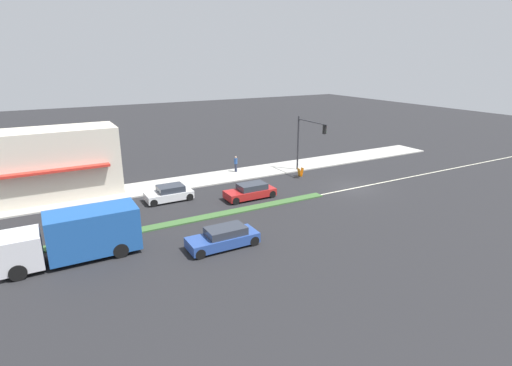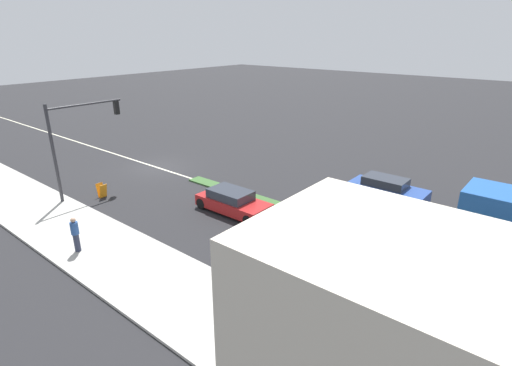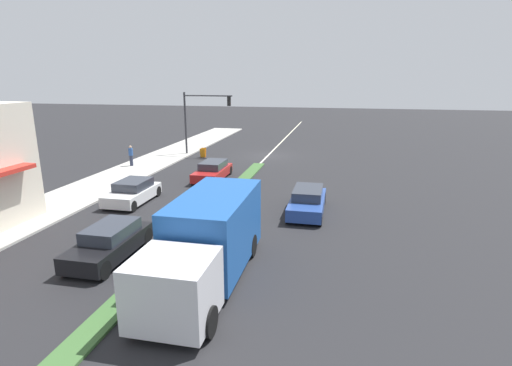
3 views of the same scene
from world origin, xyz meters
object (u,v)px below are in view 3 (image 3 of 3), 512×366
(delivery_truck, at_px, (208,240))
(van_white, at_px, (133,192))
(pedestrian, at_px, (131,155))
(warning_aframe_sign, at_px, (203,153))
(traffic_signal_main, at_px, (200,113))
(coupe_blue, at_px, (307,201))
(suv_black, at_px, (110,242))
(hatchback_red, at_px, (213,171))

(delivery_truck, xyz_separation_m, van_white, (7.20, -7.70, -0.85))
(pedestrian, distance_m, van_white, 9.83)
(delivery_truck, height_order, van_white, delivery_truck)
(warning_aframe_sign, distance_m, van_white, 13.68)
(traffic_signal_main, xyz_separation_m, coupe_blue, (-11.12, 14.30, -3.28))
(warning_aframe_sign, distance_m, delivery_truck, 22.77)
(suv_black, bearing_deg, traffic_signal_main, -79.67)
(pedestrian, xyz_separation_m, warning_aframe_sign, (-4.25, -5.11, -0.55))
(hatchback_red, distance_m, van_white, 6.75)
(delivery_truck, distance_m, coupe_blue, 8.57)
(delivery_truck, bearing_deg, coupe_blue, -109.18)
(traffic_signal_main, xyz_separation_m, hatchback_red, (-3.92, 8.51, -3.29))
(van_white, distance_m, suv_black, 7.42)
(warning_aframe_sign, xyz_separation_m, delivery_truck, (-7.79, 21.37, 1.04))
(traffic_signal_main, xyz_separation_m, pedestrian, (3.71, 6.10, -2.92))
(traffic_signal_main, relative_size, suv_black, 1.34)
(traffic_signal_main, distance_m, delivery_truck, 23.98)
(warning_aframe_sign, height_order, delivery_truck, delivery_truck)
(hatchback_red, relative_size, van_white, 1.12)
(suv_black, bearing_deg, hatchback_red, -90.00)
(pedestrian, relative_size, van_white, 0.43)
(coupe_blue, distance_m, van_white, 10.01)
(traffic_signal_main, distance_m, coupe_blue, 18.41)
(hatchback_red, distance_m, suv_black, 13.02)
(coupe_blue, relative_size, suv_black, 1.07)
(hatchback_red, bearing_deg, van_white, 65.50)
(hatchback_red, height_order, van_white, van_white)
(pedestrian, distance_m, coupe_blue, 16.96)
(pedestrian, distance_m, warning_aframe_sign, 6.67)
(delivery_truck, bearing_deg, van_white, -46.93)
(warning_aframe_sign, distance_m, hatchback_red, 8.25)
(warning_aframe_sign, bearing_deg, hatchback_red, 114.27)
(suv_black, bearing_deg, warning_aframe_sign, -80.63)
(suv_black, bearing_deg, pedestrian, -63.66)
(pedestrian, xyz_separation_m, suv_black, (-7.64, 15.43, -0.33))
(coupe_blue, distance_m, suv_black, 10.20)
(delivery_truck, distance_m, suv_black, 4.55)
(van_white, bearing_deg, pedestrian, -60.51)
(pedestrian, height_order, coupe_blue, pedestrian)
(hatchback_red, xyz_separation_m, coupe_blue, (-7.20, 5.79, 0.01))
(traffic_signal_main, distance_m, suv_black, 22.12)
(warning_aframe_sign, bearing_deg, van_white, 92.47)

